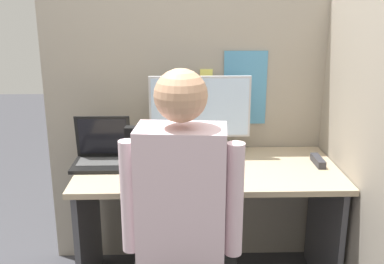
# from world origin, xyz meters

# --- Properties ---
(cubicle_panel_back) EXTENTS (1.91, 0.05, 1.69)m
(cubicle_panel_back) POSITION_xyz_m (0.00, 0.70, 0.85)
(cubicle_panel_back) COLOR gray
(cubicle_panel_back) RESTS_ON ground
(cubicle_panel_right) EXTENTS (0.04, 1.31, 1.69)m
(cubicle_panel_right) POSITION_xyz_m (0.73, 0.27, 0.85)
(cubicle_panel_right) COLOR gray
(cubicle_panel_right) RESTS_ON ground
(desk) EXTENTS (1.41, 0.67, 0.74)m
(desk) POSITION_xyz_m (0.00, 0.34, 0.56)
(desk) COLOR tan
(desk) RESTS_ON ground
(paper_box) EXTENTS (0.35, 0.23, 0.05)m
(paper_box) POSITION_xyz_m (-0.04, 0.53, 0.77)
(paper_box) COLOR white
(paper_box) RESTS_ON desk
(monitor) EXTENTS (0.58, 0.22, 0.41)m
(monitor) POSITION_xyz_m (-0.04, 0.54, 1.01)
(monitor) COLOR #B2B2B7
(monitor) RESTS_ON paper_box
(laptop) EXTENTS (0.31, 0.25, 0.26)m
(laptop) POSITION_xyz_m (-0.58, 0.40, 0.80)
(laptop) COLOR black
(laptop) RESTS_ON desk
(mouse) EXTENTS (0.07, 0.05, 0.04)m
(mouse) POSITION_xyz_m (-0.27, 0.28, 0.76)
(mouse) COLOR silver
(mouse) RESTS_ON desk
(stapler) EXTENTS (0.04, 0.16, 0.04)m
(stapler) POSITION_xyz_m (0.61, 0.36, 0.76)
(stapler) COLOR #2D2D33
(stapler) RESTS_ON desk
(carrot_toy) EXTENTS (0.05, 0.13, 0.05)m
(carrot_toy) POSITION_xyz_m (-0.07, 0.18, 0.77)
(carrot_toy) COLOR orange
(carrot_toy) RESTS_ON desk
(office_chair) EXTENTS (0.53, 0.58, 1.09)m
(office_chair) POSITION_xyz_m (-0.16, -0.24, 0.55)
(office_chair) COLOR black
(office_chair) RESTS_ON ground
(person) EXTENTS (0.48, 0.44, 1.39)m
(person) POSITION_xyz_m (-0.14, -0.40, 0.80)
(person) COLOR black
(person) RESTS_ON ground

